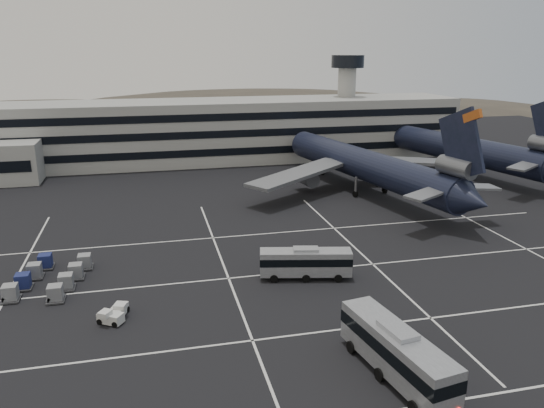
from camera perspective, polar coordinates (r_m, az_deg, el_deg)
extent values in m
plane|color=black|center=(59.83, 1.67, -8.99)|extent=(260.00, 260.00, 0.00)
cube|color=silver|center=(51.35, 4.65, -13.63)|extent=(90.00, 0.25, 0.01)
cube|color=silver|center=(63.34, 0.72, -7.48)|extent=(90.00, 0.25, 0.01)
cube|color=silver|center=(76.03, -1.86, -3.31)|extent=(90.00, 0.25, 0.01)
cube|color=silver|center=(65.47, -26.46, -8.49)|extent=(0.25, 55.00, 0.01)
cube|color=silver|center=(64.08, -4.97, -7.25)|extent=(0.25, 55.00, 0.01)
cube|color=silver|center=(68.75, 10.10, -5.76)|extent=(0.25, 55.00, 0.01)
cube|color=silver|center=(79.78, 24.80, -3.92)|extent=(0.25, 55.00, 0.01)
cube|color=gray|center=(126.33, -6.90, 7.83)|extent=(120.00, 18.00, 14.00)
cube|color=black|center=(118.05, -6.31, 5.52)|extent=(118.00, 0.20, 1.60)
cube|color=black|center=(117.37, -6.38, 7.43)|extent=(118.00, 0.20, 1.60)
cube|color=black|center=(116.85, -6.43, 9.23)|extent=(118.00, 0.20, 1.60)
cylinder|color=gray|center=(136.19, 7.95, 10.11)|extent=(4.40, 4.40, 22.00)
cylinder|color=black|center=(135.43, 8.15, 14.94)|extent=(8.00, 8.00, 3.00)
ellipsoid|color=#38332B|center=(229.66, -24.90, 5.86)|extent=(196.00, 140.00, 32.00)
ellipsoid|color=#38332B|center=(229.85, -2.17, 6.63)|extent=(252.00, 180.00, 44.00)
ellipsoid|color=#38332B|center=(256.86, 15.78, 8.08)|extent=(168.00, 120.00, 24.00)
cylinder|color=black|center=(98.28, 9.99, 4.17)|extent=(14.89, 48.17, 5.60)
cone|color=black|center=(120.31, 2.90, 6.63)|extent=(6.37, 5.51, 5.60)
cone|color=black|center=(78.65, 20.93, 0.23)|extent=(5.92, 5.89, 5.04)
cube|color=black|center=(79.47, 19.69, 6.01)|extent=(2.34, 9.39, 10.97)
cube|color=#AA4C16|center=(77.83, 20.76, 8.84)|extent=(1.17, 3.28, 2.24)
cylinder|color=#595B60|center=(80.43, 19.22, 3.77)|extent=(3.82, 6.41, 2.70)
cube|color=slate|center=(78.79, 16.52, 1.13)|extent=(8.16, 5.91, 0.87)
cube|color=slate|center=(84.45, 20.84, 1.73)|extent=(7.55, 3.29, 0.87)
cube|color=slate|center=(93.77, 2.95, 3.30)|extent=(21.41, 16.67, 1.75)
cylinder|color=#595B60|center=(98.11, 3.68, 2.86)|extent=(3.72, 5.92, 2.70)
cube|color=slate|center=(107.44, 14.89, 4.47)|extent=(22.64, 9.49, 1.75)
cylinder|color=#595B60|center=(108.25, 12.59, 3.79)|extent=(3.72, 5.92, 2.70)
cylinder|color=slate|center=(111.57, 5.45, 4.22)|extent=(0.44, 0.44, 3.00)
cylinder|color=black|center=(111.93, 5.43, 3.40)|extent=(0.71, 1.18, 1.10)
cylinder|color=slate|center=(95.59, 8.99, 2.02)|extent=(0.44, 0.44, 3.00)
cylinder|color=black|center=(96.01, 8.95, 1.07)|extent=(0.71, 1.18, 1.10)
cylinder|color=slate|center=(99.21, 12.08, 2.38)|extent=(0.44, 0.44, 3.00)
cylinder|color=black|center=(99.61, 12.03, 1.46)|extent=(0.71, 1.18, 1.10)
cylinder|color=black|center=(121.03, 18.65, 5.84)|extent=(16.70, 47.97, 5.60)
cone|color=black|center=(140.31, 11.03, 7.76)|extent=(6.50, 5.69, 5.60)
cube|color=slate|center=(103.69, 25.63, 3.76)|extent=(8.15, 6.13, 0.87)
cylinder|color=slate|center=(121.57, 18.52, 4.46)|extent=(0.44, 0.44, 3.00)
cylinder|color=black|center=(121.90, 18.45, 3.70)|extent=(0.74, 1.19, 1.10)
cube|color=gray|center=(45.17, 13.21, -15.15)|extent=(4.84, 12.91, 3.44)
cube|color=black|center=(44.96, 13.24, -14.71)|extent=(4.91, 12.98, 1.09)
cube|color=gray|center=(44.20, 13.37, -13.02)|extent=(2.36, 3.69, 0.40)
cylinder|color=black|center=(42.55, 15.02, -20.42)|extent=(0.54, 1.15, 1.10)
cylinder|color=black|center=(44.11, 18.16, -19.24)|extent=(0.54, 1.15, 1.10)
cylinder|color=black|center=(45.41, 11.51, -17.55)|extent=(0.54, 1.15, 1.10)
cylinder|color=black|center=(46.87, 14.55, -16.58)|extent=(0.54, 1.15, 1.10)
cylinder|color=black|center=(48.50, 8.52, -14.98)|extent=(0.54, 1.15, 1.10)
cylinder|color=black|center=(49.88, 11.44, -14.19)|extent=(0.54, 1.15, 1.10)
cube|color=gray|center=(61.53, 3.63, -6.28)|extent=(10.76, 4.62, 2.86)
cube|color=black|center=(61.40, 3.64, -5.98)|extent=(10.83, 4.69, 0.91)
cube|color=gray|center=(60.93, 3.66, -4.89)|extent=(3.13, 2.11, 0.33)
cylinder|color=black|center=(61.44, 7.14, -7.94)|extent=(0.96, 0.50, 0.92)
cylinder|color=black|center=(63.59, 6.86, -7.06)|extent=(0.96, 0.50, 0.92)
cylinder|color=black|center=(61.04, 3.69, -8.01)|extent=(0.96, 0.50, 0.92)
cylinder|color=black|center=(63.22, 3.53, -7.11)|extent=(0.96, 0.50, 0.92)
cylinder|color=black|center=(60.87, 0.21, -8.04)|extent=(0.96, 0.50, 0.92)
cylinder|color=black|center=(63.05, 0.17, -7.14)|extent=(0.96, 0.50, 0.92)
cube|color=silver|center=(56.01, -16.14, -10.91)|extent=(1.92, 2.54, 0.92)
cube|color=silver|center=(55.32, -16.39, -10.58)|extent=(1.37, 1.25, 0.51)
cylinder|color=black|center=(55.68, -16.98, -11.48)|extent=(0.41, 0.62, 0.57)
cylinder|color=black|center=(55.27, -15.88, -11.61)|extent=(0.41, 0.62, 0.57)
cylinder|color=black|center=(57.01, -16.34, -10.74)|extent=(0.41, 0.62, 0.57)
cylinder|color=black|center=(56.60, -15.26, -10.85)|extent=(0.41, 0.62, 0.57)
cube|color=silver|center=(54.76, -16.96, -11.62)|extent=(2.67, 2.34, 0.96)
cube|color=silver|center=(54.18, -16.54, -11.13)|extent=(1.44, 1.51, 0.53)
cylinder|color=black|center=(54.02, -16.54, -12.34)|extent=(0.63, 0.52, 0.60)
cylinder|color=black|center=(54.86, -15.83, -11.81)|extent=(0.63, 0.52, 0.60)
cylinder|color=black|center=(54.95, -18.03, -11.96)|extent=(0.63, 0.52, 0.60)
cylinder|color=black|center=(55.77, -17.31, -11.45)|extent=(0.63, 0.52, 0.60)
cube|color=#2D2D30|center=(63.26, -26.25, -9.18)|extent=(2.29, 2.50, 0.17)
cylinder|color=black|center=(63.29, -26.24, -9.23)|extent=(0.10, 0.19, 0.19)
cube|color=#93969C|center=(62.92, -26.34, -8.48)|extent=(1.81, 1.81, 1.53)
cube|color=#2D2D30|center=(61.25, -22.20, -9.51)|extent=(2.29, 2.50, 0.17)
cylinder|color=black|center=(61.27, -22.19, -9.56)|extent=(0.10, 0.19, 0.19)
cube|color=#93969C|center=(60.90, -22.29, -8.78)|extent=(1.81, 1.81, 1.53)
cube|color=#2D2D30|center=(65.57, -25.13, -8.13)|extent=(2.29, 2.50, 0.17)
cylinder|color=black|center=(65.60, -25.12, -8.18)|extent=(0.10, 0.19, 0.19)
cube|color=navy|center=(65.25, -25.22, -7.45)|extent=(1.81, 1.81, 1.53)
cube|color=#2D2D30|center=(63.63, -21.21, -8.41)|extent=(2.29, 2.50, 0.17)
cylinder|color=black|center=(63.66, -21.20, -8.45)|extent=(0.10, 0.19, 0.19)
cube|color=#93969C|center=(63.30, -21.29, -7.70)|extent=(1.81, 1.81, 1.53)
cube|color=#2D2D30|center=(67.93, -24.09, -7.16)|extent=(2.29, 2.50, 0.17)
cylinder|color=black|center=(67.95, -24.08, -7.20)|extent=(0.10, 0.19, 0.19)
cube|color=#93969C|center=(67.61, -24.17, -6.49)|extent=(1.81, 1.81, 1.53)
cube|color=#2D2D30|center=(66.06, -20.29, -7.38)|extent=(2.29, 2.50, 0.17)
cylinder|color=black|center=(66.08, -20.28, -7.43)|extent=(0.10, 0.19, 0.19)
cube|color=#93969C|center=(65.73, -20.36, -6.70)|extent=(1.81, 1.81, 1.53)
cube|color=#2D2D30|center=(70.33, -23.13, -6.24)|extent=(2.29, 2.50, 0.17)
cylinder|color=black|center=(70.35, -23.12, -6.29)|extent=(0.10, 0.19, 0.19)
cube|color=navy|center=(70.02, -23.21, -5.60)|extent=(1.81, 1.81, 1.53)
cube|color=#2D2D30|center=(68.52, -19.44, -6.43)|extent=(2.29, 2.50, 0.17)
cylinder|color=black|center=(68.54, -19.44, -6.47)|extent=(0.10, 0.19, 0.19)
cube|color=#93969C|center=(68.20, -19.51, -5.77)|extent=(1.81, 1.81, 1.53)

